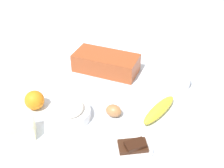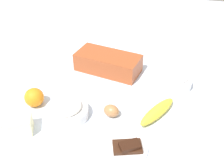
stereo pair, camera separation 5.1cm
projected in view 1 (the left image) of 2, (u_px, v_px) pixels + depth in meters
name	position (u px, v px, depth m)	size (l,w,h in m)	color
ground_plane	(112.00, 94.00, 1.12)	(2.40, 2.40, 0.02)	silver
loaf_pan	(106.00, 63.00, 1.22)	(0.30, 0.19, 0.08)	#9E4723
flour_bowl	(69.00, 112.00, 0.97)	(0.15, 0.15, 0.07)	white
sugar_bowl	(175.00, 79.00, 1.13)	(0.13, 0.13, 0.07)	white
banana	(159.00, 110.00, 1.00)	(0.19, 0.04, 0.04)	yellow
orange_fruit	(35.00, 100.00, 1.01)	(0.07, 0.07, 0.07)	orange
butter_block	(21.00, 129.00, 0.90)	(0.09, 0.06, 0.06)	#F4EDB2
egg_near_butter	(114.00, 111.00, 0.99)	(0.05, 0.05, 0.06)	#AA7245
chocolate_plate	(133.00, 147.00, 0.87)	(0.13, 0.13, 0.03)	white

